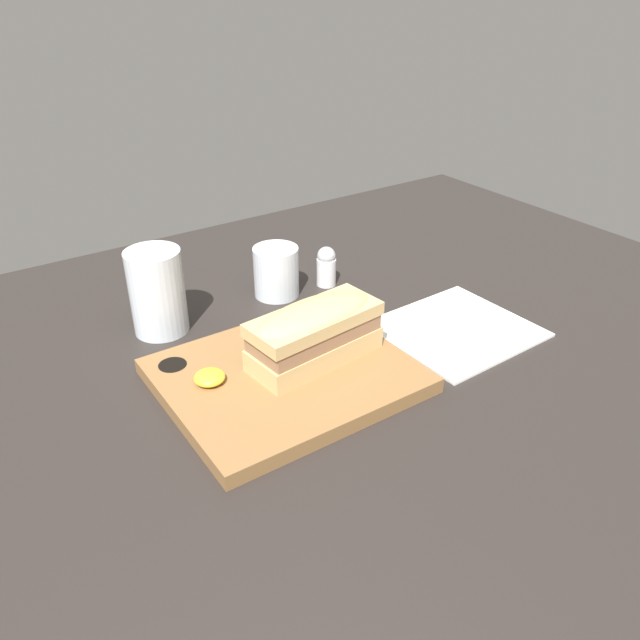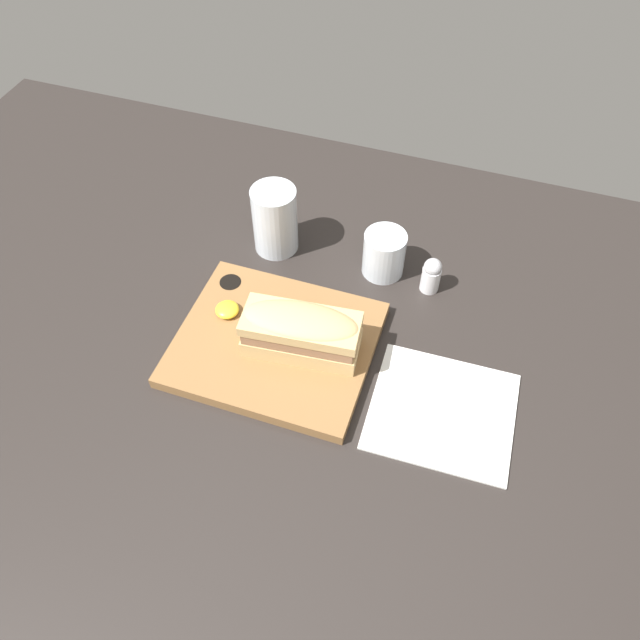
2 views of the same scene
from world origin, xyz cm
name	(u,v)px [view 1 (image 1 of 2)]	position (x,y,z in cm)	size (l,w,h in cm)	color
dining_table	(270,395)	(0.00, 0.00, 1.00)	(165.03, 109.45, 2.00)	#282321
serving_board	(286,377)	(2.30, -0.26, 3.00)	(30.04, 25.75, 2.05)	olive
sandwich	(315,331)	(6.83, -0.14, 8.23)	(18.07, 8.97, 7.87)	tan
mustard_dollop	(210,377)	(-6.74, 2.74, 4.76)	(3.81, 3.81, 1.52)	yellow
water_glass	(158,297)	(-5.60, 21.35, 7.37)	(7.80, 7.80, 12.40)	silver
wine_glass	(276,274)	(13.95, 21.55, 5.59)	(7.19, 7.19, 8.04)	silver
napkin	(456,330)	(29.55, -3.03, 2.20)	(21.11, 19.42, 0.40)	white
salt_shaker	(326,266)	(22.53, 19.98, 5.37)	(3.19, 3.19, 6.69)	white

